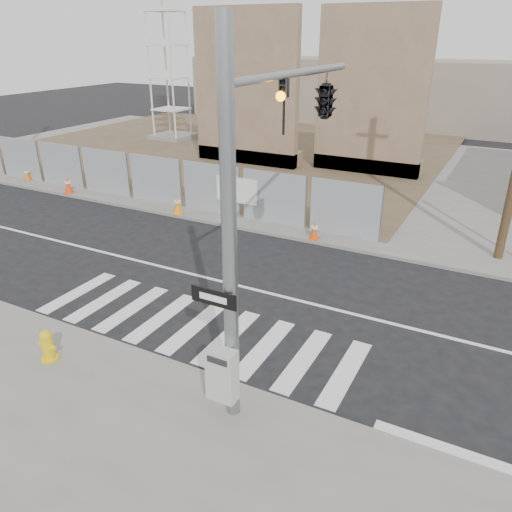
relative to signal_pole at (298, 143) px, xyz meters
The scene contains 11 objects.
ground 5.77m from the signal_pole, 140.66° to the left, with size 100.00×100.00×0.00m, color black.
sidewalk_far 16.91m from the signal_pole, 98.84° to the left, with size 50.00×20.00×0.12m, color slate.
signal_pole is the anchor object (origin of this frame).
chain_link_fence 14.80m from the signal_pole, 150.58° to the left, with size 24.60×0.04×2.00m, color gray.
concrete_wall_left 17.92m from the signal_pole, 122.11° to the left, with size 6.00×1.30×8.00m.
concrete_wall_right 16.46m from the signal_pole, 100.52° to the left, with size 5.50×1.30×8.00m.
fire_hydrant 6.99m from the signal_pole, 144.36° to the right, with size 0.45×0.39×0.74m.
traffic_cone_a 19.27m from the signal_pole, 158.44° to the left, with size 0.40×0.40×0.62m.
traffic_cone_b 15.88m from the signal_pole, 155.81° to the left, with size 0.49×0.49×0.76m.
traffic_cone_c 10.91m from the signal_pole, 141.37° to the left, with size 0.51×0.51×0.76m.
traffic_cone_d 7.86m from the signal_pole, 107.04° to the left, with size 0.37×0.37×0.67m.
Camera 1 is at (6.42, -11.31, 6.78)m, focal length 35.00 mm.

